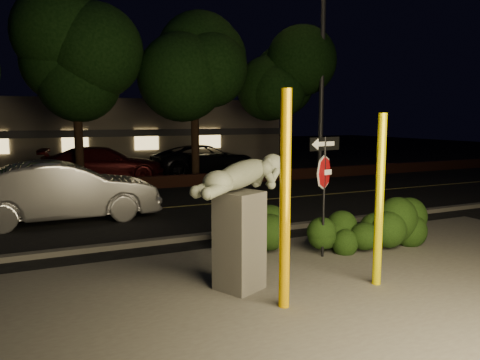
% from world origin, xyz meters
% --- Properties ---
extents(ground, '(90.00, 90.00, 0.00)m').
position_xyz_m(ground, '(0.00, 10.00, 0.00)').
color(ground, black).
rests_on(ground, ground).
extents(patio, '(14.00, 6.00, 0.02)m').
position_xyz_m(patio, '(0.00, -1.00, 0.01)').
color(patio, '#4C4944').
rests_on(patio, ground).
extents(road, '(80.00, 8.00, 0.01)m').
position_xyz_m(road, '(0.00, 7.00, 0.01)').
color(road, black).
rests_on(road, ground).
extents(lane_marking, '(80.00, 0.12, 0.00)m').
position_xyz_m(lane_marking, '(0.00, 7.00, 0.02)').
color(lane_marking, '#B5A548').
rests_on(lane_marking, road).
extents(curb, '(80.00, 0.25, 0.12)m').
position_xyz_m(curb, '(0.00, 2.90, 0.06)').
color(curb, '#4C4944').
rests_on(curb, ground).
extents(brick_wall, '(40.00, 0.35, 0.50)m').
position_xyz_m(brick_wall, '(0.00, 11.30, 0.25)').
color(brick_wall, '#441F16').
rests_on(brick_wall, ground).
extents(parking_lot, '(40.00, 12.00, 0.01)m').
position_xyz_m(parking_lot, '(0.00, 17.00, 0.01)').
color(parking_lot, black).
rests_on(parking_lot, ground).
extents(building, '(22.00, 10.20, 4.00)m').
position_xyz_m(building, '(0.00, 24.99, 2.00)').
color(building, '#655C51').
rests_on(building, ground).
extents(tree_far_b, '(5.20, 5.20, 8.41)m').
position_xyz_m(tree_far_b, '(-2.50, 13.20, 6.05)').
color(tree_far_b, black).
rests_on(tree_far_b, ground).
extents(tree_far_c, '(4.80, 4.80, 7.84)m').
position_xyz_m(tree_far_c, '(2.50, 12.80, 5.66)').
color(tree_far_c, black).
rests_on(tree_far_c, ground).
extents(tree_far_d, '(4.40, 4.40, 7.42)m').
position_xyz_m(tree_far_d, '(7.50, 13.30, 5.42)').
color(tree_far_d, black).
rests_on(tree_far_d, ground).
extents(yellow_pole_left, '(0.17, 0.17, 3.31)m').
position_xyz_m(yellow_pole_left, '(-1.14, -1.48, 1.65)').
color(yellow_pole_left, '#EAAD00').
rests_on(yellow_pole_left, ground).
extents(yellow_pole_right, '(0.15, 0.15, 2.97)m').
position_xyz_m(yellow_pole_right, '(0.82, -1.31, 1.48)').
color(yellow_pole_right, '#E7D800').
rests_on(yellow_pole_right, ground).
extents(signpost, '(0.83, 0.20, 2.50)m').
position_xyz_m(signpost, '(0.91, 0.44, 1.78)').
color(signpost, black).
rests_on(signpost, ground).
extents(sculpture, '(2.03, 1.34, 2.25)m').
position_xyz_m(sculpture, '(-1.40, -0.49, 1.39)').
color(sculpture, '#4C4944').
rests_on(sculpture, ground).
extents(hedge_center, '(2.11, 1.31, 1.02)m').
position_xyz_m(hedge_center, '(-0.29, 1.43, 0.51)').
color(hedge_center, black).
rests_on(hedge_center, ground).
extents(hedge_right, '(1.66, 1.26, 0.96)m').
position_xyz_m(hedge_right, '(1.46, 0.57, 0.48)').
color(hedge_right, black).
rests_on(hedge_right, ground).
extents(hedge_far_right, '(1.90, 1.57, 1.13)m').
position_xyz_m(hedge_far_right, '(2.90, 0.55, 0.57)').
color(hedge_far_right, black).
rests_on(hedge_far_right, ground).
extents(streetlight, '(1.60, 0.76, 11.00)m').
position_xyz_m(streetlight, '(8.04, 11.33, 6.54)').
color(streetlight, '#46464B').
rests_on(streetlight, ground).
extents(silver_sedan, '(5.15, 1.88, 1.69)m').
position_xyz_m(silver_sedan, '(-3.67, 6.29, 0.84)').
color(silver_sedan, '#B0AFB5').
rests_on(silver_sedan, ground).
extents(parked_car_darkred, '(5.69, 3.03, 1.57)m').
position_xyz_m(parked_car_darkred, '(-1.34, 14.41, 0.78)').
color(parked_car_darkred, '#450C0F').
rests_on(parked_car_darkred, ground).
extents(parked_car_dark, '(5.51, 2.70, 1.51)m').
position_xyz_m(parked_car_dark, '(3.80, 14.94, 0.75)').
color(parked_car_dark, black).
rests_on(parked_car_dark, ground).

